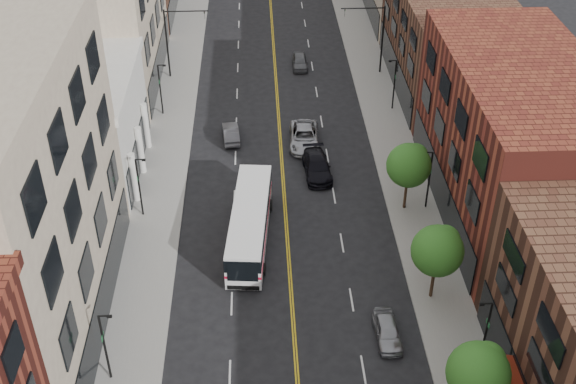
{
  "coord_description": "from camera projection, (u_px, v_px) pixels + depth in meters",
  "views": [
    {
      "loc": [
        -1.85,
        -20.93,
        33.66
      ],
      "look_at": [
        0.0,
        19.59,
        5.0
      ],
      "focal_mm": 45.0,
      "sensor_mm": 36.0,
      "label": 1
    }
  ],
  "objects": [
    {
      "name": "lamp_l_3",
      "position": [
        161.0,
        87.0,
        67.08
      ],
      "size": [
        0.81,
        0.55,
        5.05
      ],
      "color": "black",
      "rests_on": "sidewalk_left"
    },
    {
      "name": "tree_r_1",
      "position": [
        480.0,
        371.0,
        37.86
      ],
      "size": [
        3.4,
        3.4,
        5.59
      ],
      "color": "black",
      "rests_on": "sidewalk_right"
    },
    {
      "name": "bldg_r_mid",
      "position": [
        515.0,
        141.0,
        53.32
      ],
      "size": [
        10.0,
        22.0,
        12.0
      ],
      "primitive_type": "cube",
      "color": "maroon",
      "rests_on": "ground"
    },
    {
      "name": "tree_r_2",
      "position": [
        439.0,
        249.0,
        46.02
      ],
      "size": [
        3.4,
        3.4,
        5.59
      ],
      "color": "black",
      "rests_on": "sidewalk_right"
    },
    {
      "name": "signal_mast_right",
      "position": [
        376.0,
        32.0,
        73.44
      ],
      "size": [
        4.49,
        0.18,
        7.2
      ],
      "color": "black",
      "rests_on": "sidewalk_right"
    },
    {
      "name": "tree_r_3",
      "position": [
        410.0,
        164.0,
        54.18
      ],
      "size": [
        3.4,
        3.4,
        5.59
      ],
      "color": "black",
      "rests_on": "sidewalk_right"
    },
    {
      "name": "lamp_r_3",
      "position": [
        394.0,
        82.0,
        67.9
      ],
      "size": [
        0.81,
        0.55,
        5.05
      ],
      "color": "black",
      "rests_on": "sidewalk_right"
    },
    {
      "name": "sidewalk_right",
      "position": [
        390.0,
        136.0,
        65.46
      ],
      "size": [
        4.0,
        110.0,
        0.15
      ],
      "primitive_type": "cube",
      "color": "gray",
      "rests_on": "ground"
    },
    {
      "name": "signal_mast_left",
      "position": [
        173.0,
        35.0,
        72.67
      ],
      "size": [
        4.49,
        0.18,
        7.2
      ],
      "color": "black",
      "rests_on": "sidewalk_left"
    },
    {
      "name": "lamp_l_1",
      "position": [
        105.0,
        344.0,
        40.98
      ],
      "size": [
        0.81,
        0.55,
        5.05
      ],
      "color": "black",
      "rests_on": "sidewalk_left"
    },
    {
      "name": "car_lane_a",
      "position": [
        317.0,
        166.0,
        60.04
      ],
      "size": [
        2.46,
        5.33,
        1.51
      ],
      "primitive_type": "imported",
      "rotation": [
        0.0,
        0.0,
        0.07
      ],
      "color": "black",
      "rests_on": "ground"
    },
    {
      "name": "car_lane_behind",
      "position": [
        231.0,
        133.0,
        64.7
      ],
      "size": [
        1.74,
        4.05,
        1.3
      ],
      "primitive_type": "imported",
      "rotation": [
        0.0,
        0.0,
        3.24
      ],
      "color": "#535359",
      "rests_on": "ground"
    },
    {
      "name": "lamp_r_1",
      "position": [
        486.0,
        331.0,
        41.79
      ],
      "size": [
        0.81,
        0.55,
        5.05
      ],
      "color": "black",
      "rests_on": "sidewalk_right"
    },
    {
      "name": "bldg_r_far_a",
      "position": [
        448.0,
        39.0,
        71.04
      ],
      "size": [
        10.0,
        20.0,
        10.0
      ],
      "primitive_type": "cube",
      "color": "#512D20",
      "rests_on": "ground"
    },
    {
      "name": "city_bus",
      "position": [
        250.0,
        221.0,
        52.36
      ],
      "size": [
        3.48,
        11.52,
        2.92
      ],
      "rotation": [
        0.0,
        0.0,
        -0.09
      ],
      "color": "white",
      "rests_on": "ground"
    },
    {
      "name": "car_lane_c",
      "position": [
        300.0,
        61.0,
        76.92
      ],
      "size": [
        1.6,
        3.95,
        1.34
      ],
      "primitive_type": "imported",
      "rotation": [
        0.0,
        0.0,
        -0.01
      ],
      "color": "#535459",
      "rests_on": "ground"
    },
    {
      "name": "car_parked_far",
      "position": [
        387.0,
        331.0,
        44.96
      ],
      "size": [
        1.62,
        3.82,
        1.29
      ],
      "primitive_type": "imported",
      "rotation": [
        0.0,
        0.0,
        0.03
      ],
      "color": "#929398",
      "rests_on": "ground"
    },
    {
      "name": "lamp_r_2",
      "position": [
        429.0,
        177.0,
        54.85
      ],
      "size": [
        0.81,
        0.55,
        5.05
      ],
      "color": "black",
      "rests_on": "sidewalk_right"
    },
    {
      "name": "bldg_l_white",
      "position": [
        74.0,
        127.0,
        58.92
      ],
      "size": [
        10.0,
        14.0,
        8.0
      ],
      "primitive_type": "cube",
      "color": "silver",
      "rests_on": "ground"
    },
    {
      "name": "sidewalk_left",
      "position": [
        169.0,
        141.0,
        64.71
      ],
      "size": [
        4.0,
        110.0,
        0.15
      ],
      "primitive_type": "cube",
      "color": "gray",
      "rests_on": "ground"
    },
    {
      "name": "car_lane_b",
      "position": [
        304.0,
        137.0,
        63.94
      ],
      "size": [
        2.85,
        5.72,
        1.56
      ],
      "primitive_type": "imported",
      "rotation": [
        0.0,
        0.0,
        -0.05
      ],
      "color": "#9FA1A7",
      "rests_on": "ground"
    },
    {
      "name": "lamp_l_2",
      "position": [
        139.0,
        184.0,
        54.03
      ],
      "size": [
        0.81,
        0.55,
        5.05
      ],
      "color": "black",
      "rests_on": "sidewalk_left"
    }
  ]
}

